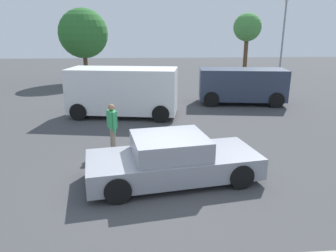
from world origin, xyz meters
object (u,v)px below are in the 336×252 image
(dog, at_px, (156,135))
(light_post_near, at_px, (284,24))
(sedan_foreground, at_px, (172,160))
(van_white, at_px, (123,91))
(suv_dark, at_px, (242,85))
(pedestrian, at_px, (112,123))

(dog, xyz_separation_m, light_post_near, (10.32, 13.79, 4.11))
(sedan_foreground, height_order, dog, sedan_foreground)
(van_white, bearing_deg, dog, -60.58)
(van_white, bearing_deg, light_post_near, 50.13)
(dog, bearing_deg, light_post_near, 28.46)
(sedan_foreground, distance_m, suv_dark, 10.07)
(suv_dark, xyz_separation_m, light_post_near, (5.43, 7.86, 3.31))
(dog, distance_m, light_post_near, 17.71)
(sedan_foreground, relative_size, pedestrian, 2.97)
(sedan_foreground, height_order, van_white, van_white)
(suv_dark, distance_m, pedestrian, 9.22)
(sedan_foreground, xyz_separation_m, dog, (-0.34, 3.04, -0.34))
(sedan_foreground, distance_m, light_post_near, 19.93)
(suv_dark, bearing_deg, pedestrian, -125.45)
(dog, distance_m, pedestrian, 1.78)
(suv_dark, height_order, pedestrian, suv_dark)
(van_white, distance_m, suv_dark, 6.63)
(dog, height_order, suv_dark, suv_dark)
(dog, xyz_separation_m, pedestrian, (-1.44, -0.77, 0.70))
(dog, height_order, van_white, van_white)
(dog, relative_size, pedestrian, 0.36)
(sedan_foreground, relative_size, light_post_near, 0.74)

